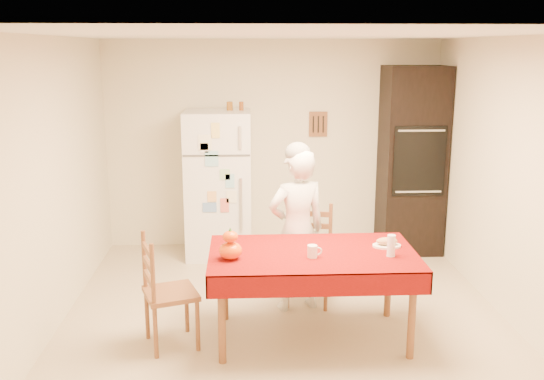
{
  "coord_description": "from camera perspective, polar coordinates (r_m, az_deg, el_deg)",
  "views": [
    {
      "loc": [
        -0.36,
        -5.01,
        2.4
      ],
      "look_at": [
        -0.11,
        0.2,
        1.17
      ],
      "focal_mm": 40.0,
      "sensor_mm": 36.0,
      "label": 1
    }
  ],
  "objects": [
    {
      "name": "pumpkin_upper",
      "position": [
        4.79,
        -3.95,
        -4.4
      ],
      "size": [
        0.12,
        0.12,
        0.09
      ],
      "primitive_type": "ellipsoid",
      "color": "#CD4E04",
      "rests_on": "pumpkin_lower"
    },
    {
      "name": "dining_table",
      "position": [
        5.03,
        3.83,
        -6.59
      ],
      "size": [
        1.7,
        1.0,
        0.76
      ],
      "color": "brown",
      "rests_on": "floor"
    },
    {
      "name": "spice_jar_right",
      "position": [
        6.97,
        -2.9,
        7.9
      ],
      "size": [
        0.05,
        0.05,
        0.1
      ],
      "primitive_type": "cylinder",
      "color": "brown",
      "rests_on": "refrigerator"
    },
    {
      "name": "room_shell",
      "position": [
        5.09,
        1.31,
        4.48
      ],
      "size": [
        4.02,
        4.52,
        2.51
      ],
      "color": "beige",
      "rests_on": "ground"
    },
    {
      "name": "spice_jar_mid",
      "position": [
        6.97,
        -3.93,
        7.89
      ],
      "size": [
        0.05,
        0.05,
        0.1
      ],
      "primitive_type": "cylinder",
      "color": "brown",
      "rests_on": "refrigerator"
    },
    {
      "name": "seated_woman",
      "position": [
        5.58,
        2.37,
        -3.81
      ],
      "size": [
        0.64,
        0.51,
        1.52
      ],
      "primitive_type": "imported",
      "rotation": [
        0.0,
        0.0,
        3.44
      ],
      "color": "silver",
      "rests_on": "floor"
    },
    {
      "name": "spice_jar_left",
      "position": [
        6.98,
        -4.09,
        7.88
      ],
      "size": [
        0.05,
        0.05,
        0.1
      ],
      "primitive_type": "cylinder",
      "color": "brown",
      "rests_on": "refrigerator"
    },
    {
      "name": "refrigerator",
      "position": [
        7.07,
        -5.07,
        0.55
      ],
      "size": [
        0.75,
        0.74,
        1.7
      ],
      "color": "white",
      "rests_on": "floor"
    },
    {
      "name": "bread_plate",
      "position": [
        5.21,
        10.74,
        -5.18
      ],
      "size": [
        0.24,
        0.24,
        0.02
      ],
      "primitive_type": "cylinder",
      "color": "white",
      "rests_on": "dining_table"
    },
    {
      "name": "bread_loaf",
      "position": [
        5.2,
        10.76,
        -4.75
      ],
      "size": [
        0.18,
        0.1,
        0.06
      ],
      "primitive_type": "ellipsoid",
      "color": "#9C7C4C",
      "rests_on": "bread_plate"
    },
    {
      "name": "chair_far",
      "position": [
        5.84,
        3.61,
        -5.66
      ],
      "size": [
        0.5,
        0.49,
        0.95
      ],
      "rotation": [
        0.0,
        0.0,
        -0.24
      ],
      "color": "brown",
      "rests_on": "floor"
    },
    {
      "name": "chair_left",
      "position": [
        5.03,
        -10.25,
        -9.06
      ],
      "size": [
        0.52,
        0.53,
        0.95
      ],
      "rotation": [
        0.0,
        0.0,
        1.9
      ],
      "color": "brown",
      "rests_on": "floor"
    },
    {
      "name": "wine_glass",
      "position": [
        4.97,
        11.16,
        -5.16
      ],
      "size": [
        0.07,
        0.07,
        0.18
      ],
      "primitive_type": "cylinder",
      "color": "white",
      "rests_on": "dining_table"
    },
    {
      "name": "floor",
      "position": [
        5.57,
        1.21,
        -12.26
      ],
      "size": [
        4.5,
        4.5,
        0.0
      ],
      "primitive_type": "plane",
      "color": "tan",
      "rests_on": "ground"
    },
    {
      "name": "pumpkin_lower",
      "position": [
        4.83,
        -3.92,
        -5.71
      ],
      "size": [
        0.18,
        0.18,
        0.14
      ],
      "primitive_type": "ellipsoid",
      "color": "#CC5204",
      "rests_on": "dining_table"
    },
    {
      "name": "coffee_mug",
      "position": [
        4.87,
        3.82,
        -5.78
      ],
      "size": [
        0.08,
        0.08,
        0.1
      ],
      "primitive_type": "cylinder",
      "color": "white",
      "rests_on": "dining_table"
    },
    {
      "name": "oven_cabinet",
      "position": [
        7.33,
        13.02,
        2.72
      ],
      "size": [
        0.7,
        0.62,
        2.2
      ],
      "color": "black",
      "rests_on": "floor"
    }
  ]
}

